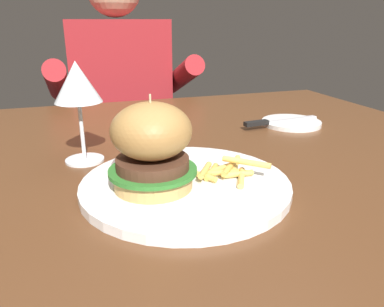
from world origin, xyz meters
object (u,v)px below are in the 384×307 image
main_plate (186,185)px  burger_sandwich (152,146)px  bread_plate (291,123)px  table_knife (275,121)px  diner_person (123,131)px  wine_glass (77,86)px

main_plate → burger_sandwich: size_ratio=2.33×
bread_plate → table_knife: (-0.05, -0.01, 0.01)m
main_plate → bread_plate: bearing=37.5°
main_plate → diner_person: 0.96m
diner_person → table_knife: bearing=-68.5°
main_plate → table_knife: (0.30, 0.26, 0.01)m
main_plate → diner_person: size_ratio=0.26×
wine_glass → table_knife: size_ratio=0.87×
wine_glass → bread_plate: wine_glass is taller
wine_glass → table_knife: 0.46m
bread_plate → table_knife: 0.05m
burger_sandwich → wine_glass: wine_glass is taller
main_plate → burger_sandwich: 0.08m
main_plate → table_knife: 0.40m
main_plate → burger_sandwich: (-0.05, -0.01, 0.07)m
table_knife → wine_glass: bearing=-167.9°
main_plate → bread_plate: size_ratio=2.21×
wine_glass → diner_person: 0.85m
main_plate → wine_glass: size_ratio=1.76×
burger_sandwich → bread_plate: burger_sandwich is taller
wine_glass → bread_plate: 0.51m
main_plate → burger_sandwich: bearing=-172.3°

